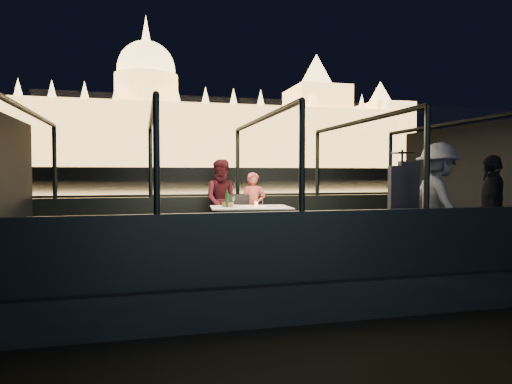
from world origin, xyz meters
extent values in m
plane|color=black|center=(0.00, 80.00, 0.00)|extent=(500.00, 500.00, 0.00)
cube|color=black|center=(0.00, 0.00, 0.00)|extent=(8.60, 4.40, 1.00)
cube|color=black|center=(0.00, 0.00, 0.48)|extent=(8.00, 4.00, 0.04)
cube|color=black|center=(0.00, 2.00, 0.95)|extent=(8.00, 0.08, 0.90)
cube|color=black|center=(0.00, -2.00, 0.95)|extent=(8.00, 0.08, 0.90)
cube|color=#423D33|center=(0.00, 210.00, 1.00)|extent=(400.00, 140.00, 6.00)
cube|color=white|center=(-0.03, 0.71, 0.89)|extent=(1.55, 1.20, 0.77)
cube|color=black|center=(-0.11, 1.17, 0.95)|extent=(0.53, 0.53, 0.95)
cube|color=black|center=(0.23, 1.48, 0.95)|extent=(0.50, 0.50, 0.91)
imported|color=#CC544A|center=(0.24, 1.57, 1.25)|extent=(0.57, 0.44, 1.40)
imported|color=#3B1016|center=(-0.38, 1.59, 1.25)|extent=(0.90, 0.76, 1.67)
imported|color=silver|center=(2.44, -1.38, 1.35)|extent=(0.81, 1.27, 1.85)
imported|color=black|center=(3.25, -1.57, 1.35)|extent=(0.97, 0.99, 1.67)
cylinder|color=#173D16|center=(-0.47, 0.71, 1.42)|extent=(0.07, 0.07, 0.33)
cylinder|color=brown|center=(-0.44, 0.78, 1.31)|extent=(0.27, 0.27, 0.08)
cylinder|color=orange|center=(0.11, 0.81, 1.31)|extent=(0.07, 0.07, 0.08)
cylinder|color=silver|center=(0.36, 0.67, 1.27)|extent=(0.31, 0.31, 0.02)
cylinder|color=white|center=(-0.28, 1.01, 1.27)|extent=(0.32, 0.32, 0.02)
camera|label=1|loc=(-1.97, -7.46, 1.87)|focal=32.00mm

